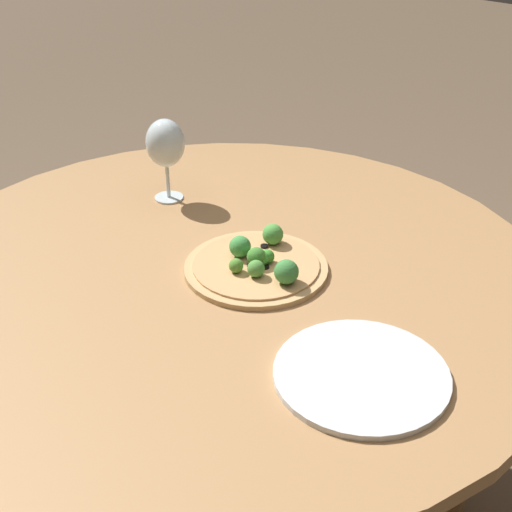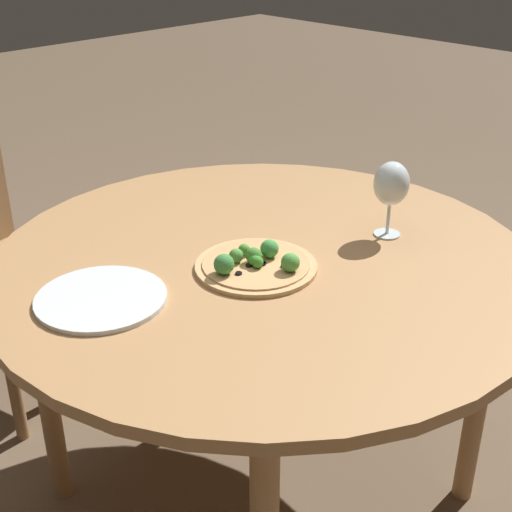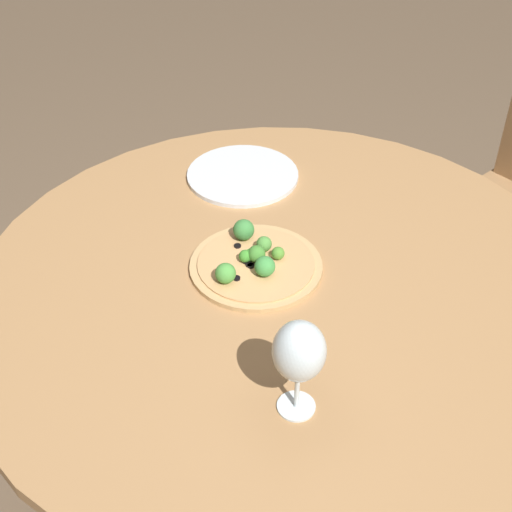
% 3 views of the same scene
% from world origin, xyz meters
% --- Properties ---
extents(ground_plane, '(12.00, 12.00, 0.00)m').
position_xyz_m(ground_plane, '(0.00, 0.00, 0.00)').
color(ground_plane, brown).
extents(dining_table, '(1.20, 1.20, 0.71)m').
position_xyz_m(dining_table, '(0.00, 0.00, 0.64)').
color(dining_table, '#A87A4C').
rests_on(dining_table, ground_plane).
extents(pizza, '(0.26, 0.26, 0.06)m').
position_xyz_m(pizza, '(0.03, -0.06, 0.72)').
color(pizza, tan).
rests_on(pizza, dining_table).
extents(wine_glass, '(0.08, 0.08, 0.18)m').
position_xyz_m(wine_glass, '(0.13, 0.28, 0.83)').
color(wine_glass, silver).
rests_on(wine_glass, dining_table).
extents(plate_near, '(0.26, 0.26, 0.01)m').
position_xyz_m(plate_near, '(-0.09, -0.36, 0.71)').
color(plate_near, silver).
rests_on(plate_near, dining_table).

